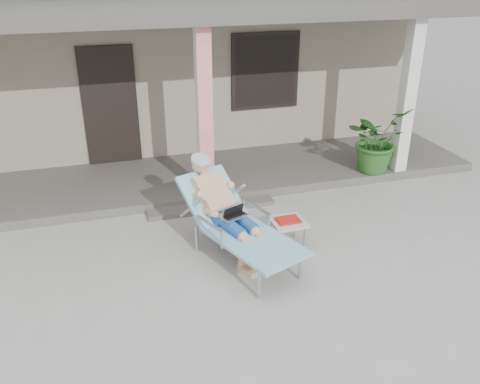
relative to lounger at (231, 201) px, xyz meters
name	(u,v)px	position (x,y,z in m)	size (l,w,h in m)	color
ground	(246,273)	(0.05, -0.49, -0.80)	(60.00, 60.00, 0.00)	#9E9E99
house	(161,52)	(0.05, 6.00, 0.87)	(10.40, 5.40, 3.30)	gray
porch_deck	(196,177)	(0.05, 2.51, -0.72)	(10.00, 2.00, 0.15)	#605B56
porch_overhang	(190,16)	(0.05, 2.45, 1.99)	(10.00, 2.30, 2.85)	silver
porch_step	(211,207)	(0.05, 1.36, -0.76)	(2.00, 0.30, 0.07)	#605B56
lounger	(231,201)	(0.00, 0.00, 0.00)	(1.38, 2.06, 1.30)	#B7B7BC
side_table	(288,223)	(0.80, 0.01, -0.46)	(0.46, 0.46, 0.40)	#B7B7B2
potted_palm	(376,139)	(3.11, 1.76, -0.08)	(1.03, 0.89, 1.15)	#26591E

